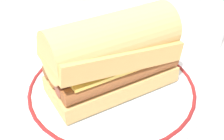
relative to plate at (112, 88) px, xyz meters
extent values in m
plane|color=beige|center=(0.01, -0.03, -0.01)|extent=(1.50, 1.50, 0.00)
cylinder|color=white|center=(0.00, 0.00, 0.00)|extent=(0.29, 0.29, 0.01)
torus|color=maroon|center=(0.00, 0.00, 0.00)|extent=(0.27, 0.27, 0.01)
cube|color=#DBAE65|center=(0.00, 0.00, 0.02)|extent=(0.21, 0.12, 0.03)
cylinder|color=brown|center=(0.00, -0.04, 0.04)|extent=(0.19, 0.05, 0.02)
cylinder|color=brown|center=(0.00, -0.01, 0.04)|extent=(0.19, 0.05, 0.02)
cylinder|color=brown|center=(0.00, 0.01, 0.04)|extent=(0.19, 0.05, 0.02)
cylinder|color=brown|center=(0.00, 0.04, 0.04)|extent=(0.19, 0.05, 0.02)
cube|color=#EFC64C|center=(0.00, 0.00, 0.06)|extent=(0.17, 0.11, 0.01)
cube|color=#DEAB5F|center=(0.00, 0.00, 0.08)|extent=(0.21, 0.12, 0.05)
cylinder|color=#D9B16A|center=(0.00, 0.00, 0.09)|extent=(0.21, 0.10, 0.08)
cylinder|color=silver|center=(0.24, 0.06, 0.05)|extent=(0.06, 0.06, 0.11)
cylinder|color=gold|center=(0.24, 0.06, 0.02)|extent=(0.05, 0.05, 0.05)
cube|color=silver|center=(-0.04, 0.19, -0.01)|extent=(0.11, 0.02, 0.01)
cube|color=black|center=(0.04, 0.19, 0.00)|extent=(0.06, 0.02, 0.01)
camera|label=1|loc=(-0.14, -0.34, 0.31)|focal=47.59mm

